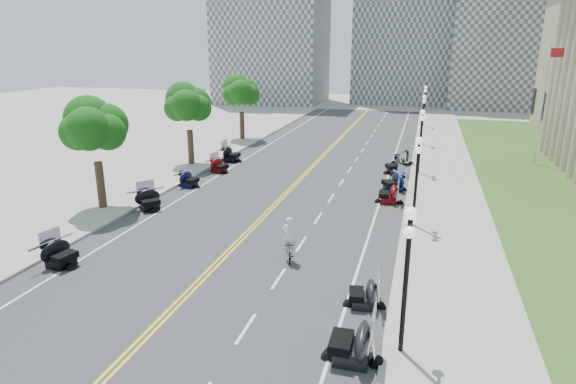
% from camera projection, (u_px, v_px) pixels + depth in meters
% --- Properties ---
extents(ground, '(160.00, 160.00, 0.00)m').
position_uv_depth(ground, '(243.00, 238.00, 25.41)').
color(ground, gray).
extents(road, '(16.00, 90.00, 0.01)m').
position_uv_depth(road, '(293.00, 187.00, 34.62)').
color(road, '#333335').
rests_on(road, ground).
extents(centerline_yellow_a, '(0.12, 90.00, 0.00)m').
position_uv_depth(centerline_yellow_a, '(291.00, 186.00, 34.65)').
color(centerline_yellow_a, yellow).
rests_on(centerline_yellow_a, road).
extents(centerline_yellow_b, '(0.12, 90.00, 0.00)m').
position_uv_depth(centerline_yellow_b, '(294.00, 187.00, 34.59)').
color(centerline_yellow_b, yellow).
rests_on(centerline_yellow_b, road).
extents(edge_line_north, '(0.12, 90.00, 0.00)m').
position_uv_depth(edge_line_north, '(382.00, 194.00, 32.94)').
color(edge_line_north, white).
rests_on(edge_line_north, road).
extents(edge_line_south, '(0.12, 90.00, 0.00)m').
position_uv_depth(edge_line_south, '(211.00, 180.00, 36.29)').
color(edge_line_south, white).
rests_on(edge_line_south, road).
extents(lane_dash_4, '(0.12, 2.00, 0.00)m').
position_uv_depth(lane_dash_4, '(246.00, 328.00, 17.21)').
color(lane_dash_4, white).
rests_on(lane_dash_4, road).
extents(lane_dash_5, '(0.12, 2.00, 0.00)m').
position_uv_depth(lane_dash_5, '(278.00, 279.00, 20.89)').
color(lane_dash_5, white).
rests_on(lane_dash_5, road).
extents(lane_dash_6, '(0.12, 2.00, 0.00)m').
position_uv_depth(lane_dash_6, '(301.00, 244.00, 24.58)').
color(lane_dash_6, white).
rests_on(lane_dash_6, road).
extents(lane_dash_7, '(0.12, 2.00, 0.00)m').
position_uv_depth(lane_dash_7, '(318.00, 218.00, 28.26)').
color(lane_dash_7, white).
rests_on(lane_dash_7, road).
extents(lane_dash_8, '(0.12, 2.00, 0.00)m').
position_uv_depth(lane_dash_8, '(331.00, 198.00, 31.94)').
color(lane_dash_8, white).
rests_on(lane_dash_8, road).
extents(lane_dash_9, '(0.12, 2.00, 0.00)m').
position_uv_depth(lane_dash_9, '(341.00, 183.00, 35.62)').
color(lane_dash_9, white).
rests_on(lane_dash_9, road).
extents(lane_dash_10, '(0.12, 2.00, 0.00)m').
position_uv_depth(lane_dash_10, '(350.00, 170.00, 39.30)').
color(lane_dash_10, white).
rests_on(lane_dash_10, road).
extents(lane_dash_11, '(0.12, 2.00, 0.00)m').
position_uv_depth(lane_dash_11, '(357.00, 159.00, 42.99)').
color(lane_dash_11, white).
rests_on(lane_dash_11, road).
extents(lane_dash_12, '(0.12, 2.00, 0.00)m').
position_uv_depth(lane_dash_12, '(362.00, 150.00, 46.67)').
color(lane_dash_12, white).
rests_on(lane_dash_12, road).
extents(lane_dash_13, '(0.12, 2.00, 0.00)m').
position_uv_depth(lane_dash_13, '(367.00, 143.00, 50.35)').
color(lane_dash_13, white).
rests_on(lane_dash_13, road).
extents(lane_dash_14, '(0.12, 2.00, 0.00)m').
position_uv_depth(lane_dash_14, '(372.00, 136.00, 54.03)').
color(lane_dash_14, white).
rests_on(lane_dash_14, road).
extents(lane_dash_15, '(0.12, 2.00, 0.00)m').
position_uv_depth(lane_dash_15, '(375.00, 130.00, 57.71)').
color(lane_dash_15, white).
rests_on(lane_dash_15, road).
extents(lane_dash_16, '(0.12, 2.00, 0.00)m').
position_uv_depth(lane_dash_16, '(379.00, 125.00, 61.40)').
color(lane_dash_16, white).
rests_on(lane_dash_16, road).
extents(lane_dash_17, '(0.12, 2.00, 0.00)m').
position_uv_depth(lane_dash_17, '(382.00, 121.00, 65.08)').
color(lane_dash_17, white).
rests_on(lane_dash_17, road).
extents(lane_dash_18, '(0.12, 2.00, 0.00)m').
position_uv_depth(lane_dash_18, '(384.00, 117.00, 68.76)').
color(lane_dash_18, white).
rests_on(lane_dash_18, road).
extents(lane_dash_19, '(0.12, 2.00, 0.00)m').
position_uv_depth(lane_dash_19, '(387.00, 113.00, 72.44)').
color(lane_dash_19, white).
rests_on(lane_dash_19, road).
extents(sidewalk_north, '(5.00, 90.00, 0.15)m').
position_uv_depth(sidewalk_north, '(445.00, 198.00, 31.86)').
color(sidewalk_north, '#9E9991').
rests_on(sidewalk_north, ground).
extents(sidewalk_south, '(5.00, 90.00, 0.15)m').
position_uv_depth(sidewalk_south, '(162.00, 175.00, 37.34)').
color(sidewalk_south, '#9E9991').
rests_on(sidewalk_south, ground).
extents(lawn, '(9.00, 60.00, 0.10)m').
position_uv_depth(lawn, '(536.00, 176.00, 37.40)').
color(lawn, '#356023').
rests_on(lawn, ground).
extents(distant_block_a, '(18.00, 14.00, 26.00)m').
position_uv_depth(distant_block_a, '(272.00, 26.00, 83.41)').
color(distant_block_a, gray).
rests_on(distant_block_a, ground).
extents(distant_block_b, '(16.00, 12.00, 30.00)m').
position_uv_depth(distant_block_b, '(404.00, 14.00, 82.61)').
color(distant_block_b, gray).
rests_on(distant_block_b, ground).
extents(distant_block_c, '(20.00, 14.00, 22.00)m').
position_uv_depth(distant_block_c, '(518.00, 38.00, 76.30)').
color(distant_block_c, gray).
rests_on(distant_block_c, ground).
extents(street_lamp_1, '(0.50, 1.20, 4.90)m').
position_uv_depth(street_lamp_1, '(406.00, 283.00, 15.05)').
color(street_lamp_1, black).
rests_on(street_lamp_1, sidewalk_north).
extents(street_lamp_2, '(0.50, 1.20, 4.90)m').
position_uv_depth(street_lamp_2, '(416.00, 183.00, 26.09)').
color(street_lamp_2, black).
rests_on(street_lamp_2, sidewalk_north).
extents(street_lamp_3, '(0.50, 1.20, 4.90)m').
position_uv_depth(street_lamp_3, '(420.00, 142.00, 37.14)').
color(street_lamp_3, black).
rests_on(street_lamp_3, sidewalk_north).
extents(street_lamp_4, '(0.50, 1.20, 4.90)m').
position_uv_depth(street_lamp_4, '(423.00, 120.00, 48.19)').
color(street_lamp_4, black).
rests_on(street_lamp_4, sidewalk_north).
extents(street_lamp_5, '(0.50, 1.20, 4.90)m').
position_uv_depth(street_lamp_5, '(424.00, 106.00, 59.23)').
color(street_lamp_5, black).
rests_on(street_lamp_5, sidewalk_north).
extents(flagpole, '(1.10, 0.20, 10.00)m').
position_uv_depth(flagpole, '(542.00, 106.00, 39.51)').
color(flagpole, silver).
rests_on(flagpole, ground).
extents(tree_2, '(4.80, 4.80, 9.20)m').
position_uv_depth(tree_2, '(95.00, 133.00, 28.49)').
color(tree_2, '#235619').
rests_on(tree_2, sidewalk_south).
extents(tree_3, '(4.80, 4.80, 9.20)m').
position_uv_depth(tree_3, '(188.00, 109.00, 39.53)').
color(tree_3, '#235619').
rests_on(tree_3, sidewalk_south).
extents(tree_4, '(4.80, 4.80, 9.20)m').
position_uv_depth(tree_4, '(241.00, 95.00, 50.58)').
color(tree_4, '#235619').
rests_on(tree_4, sidewalk_south).
extents(motorcycle_n_3, '(2.22, 2.22, 1.54)m').
position_uv_depth(motorcycle_n_3, '(352.00, 340.00, 15.26)').
color(motorcycle_n_3, black).
rests_on(motorcycle_n_3, road).
extents(motorcycle_n_4, '(2.01, 2.01, 1.24)m').
position_uv_depth(motorcycle_n_4, '(364.00, 292.00, 18.54)').
color(motorcycle_n_4, black).
rests_on(motorcycle_n_4, road).
extents(motorcycle_n_7, '(2.09, 2.09, 1.39)m').
position_uv_depth(motorcycle_n_7, '(389.00, 192.00, 30.87)').
color(motorcycle_n_7, '#590A0C').
rests_on(motorcycle_n_7, road).
extents(motorcycle_n_8, '(2.86, 2.86, 1.46)m').
position_uv_depth(motorcycle_n_8, '(394.00, 181.00, 33.37)').
color(motorcycle_n_8, black).
rests_on(motorcycle_n_8, road).
extents(motorcycle_n_9, '(2.69, 2.69, 1.45)m').
position_uv_depth(motorcycle_n_9, '(395.00, 165.00, 37.94)').
color(motorcycle_n_9, black).
rests_on(motorcycle_n_9, road).
extents(motorcycle_n_10, '(2.06, 2.06, 1.43)m').
position_uv_depth(motorcycle_n_10, '(402.00, 156.00, 41.17)').
color(motorcycle_n_10, black).
rests_on(motorcycle_n_10, road).
extents(motorcycle_s_4, '(2.31, 2.31, 1.37)m').
position_uv_depth(motorcycle_s_4, '(60.00, 252.00, 21.91)').
color(motorcycle_s_4, black).
rests_on(motorcycle_s_4, road).
extents(motorcycle_s_6, '(2.82, 2.82, 1.40)m').
position_uv_depth(motorcycle_s_6, '(149.00, 199.00, 29.56)').
color(motorcycle_s_6, black).
rests_on(motorcycle_s_6, road).
extents(motorcycle_s_7, '(2.05, 2.05, 1.28)m').
position_uv_depth(motorcycle_s_7, '(189.00, 178.00, 34.39)').
color(motorcycle_s_7, black).
rests_on(motorcycle_s_7, road).
extents(motorcycle_s_8, '(2.30, 2.30, 1.28)m').
position_uv_depth(motorcycle_s_8, '(219.00, 165.00, 38.33)').
color(motorcycle_s_8, '#590A0C').
rests_on(motorcycle_s_8, road).
extents(motorcycle_s_9, '(2.19, 2.19, 1.50)m').
position_uv_depth(motorcycle_s_9, '(231.00, 153.00, 41.91)').
color(motorcycle_s_9, black).
rests_on(motorcycle_s_9, road).
extents(bicycle, '(0.97, 1.75, 1.01)m').
position_uv_depth(bicycle, '(289.00, 251.00, 22.53)').
color(bicycle, '#A51414').
rests_on(bicycle, road).
extents(cyclist_rider, '(0.67, 0.44, 1.83)m').
position_uv_depth(cyclist_rider, '(289.00, 222.00, 22.12)').
color(cyclist_rider, white).
rests_on(cyclist_rider, bicycle).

